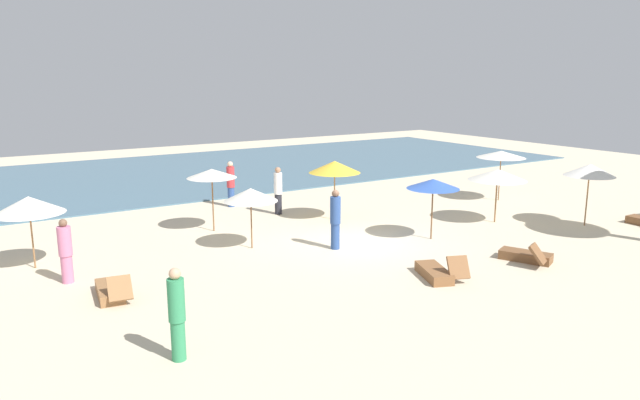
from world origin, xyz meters
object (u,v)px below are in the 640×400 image
at_px(umbrella_5, 498,175).
at_px(person_2, 66,251).
at_px(lounger_0, 111,291).
at_px(person_3, 231,184).
at_px(umbrella_7, 501,154).
at_px(umbrella_0, 29,205).
at_px(umbrella_6, 251,195).
at_px(lounger_1, 527,256).
at_px(person_0, 278,190).
at_px(person_1, 335,219).
at_px(lounger_3, 436,272).
at_px(umbrella_2, 335,167).
at_px(person_4, 177,314).
at_px(umbrella_4, 212,173).
at_px(umbrella_1, 590,170).
at_px(umbrella_3, 433,184).

bearing_deg(umbrella_5, person_2, 173.74).
distance_m(lounger_0, person_3, 10.63).
height_order(umbrella_7, lounger_0, umbrella_7).
bearing_deg(umbrella_0, umbrella_6, -14.36).
bearing_deg(umbrella_0, lounger_1, -30.12).
xyz_separation_m(person_0, person_3, (-1.03, 2.31, 0.01)).
distance_m(umbrella_7, lounger_0, 17.90).
relative_size(person_1, person_2, 1.10).
bearing_deg(lounger_1, person_0, 109.62).
distance_m(lounger_3, person_2, 10.10).
xyz_separation_m(lounger_3, person_3, (-1.05, 11.41, 0.83)).
relative_size(umbrella_2, person_4, 1.21).
relative_size(umbrella_4, umbrella_6, 1.14).
bearing_deg(lounger_3, umbrella_2, 78.99).
xyz_separation_m(umbrella_6, person_2, (-5.64, -0.24, -0.88)).
bearing_deg(lounger_1, umbrella_4, 128.06).
distance_m(umbrella_7, lounger_1, 9.24).
distance_m(person_1, person_2, 7.99).
xyz_separation_m(umbrella_4, umbrella_7, (12.86, -1.91, -0.02)).
xyz_separation_m(umbrella_5, lounger_0, (-14.29, -0.10, -1.67)).
bearing_deg(lounger_1, umbrella_0, 149.88).
distance_m(umbrella_5, person_1, 7.18).
height_order(umbrella_2, umbrella_6, umbrella_2).
relative_size(umbrella_2, person_3, 1.18).
bearing_deg(umbrella_5, lounger_3, -151.21).
height_order(umbrella_7, lounger_1, umbrella_7).
distance_m(umbrella_1, umbrella_3, 6.35).
distance_m(umbrella_4, person_0, 3.56).
bearing_deg(umbrella_3, person_2, 169.62).
xyz_separation_m(umbrella_0, lounger_3, (9.26, -6.96, -1.72)).
bearing_deg(umbrella_7, umbrella_3, -156.06).
distance_m(umbrella_4, lounger_0, 6.92).
height_order(umbrella_1, umbrella_7, umbrella_1).
relative_size(umbrella_3, person_0, 1.09).
height_order(umbrella_3, umbrella_6, umbrella_3).
relative_size(umbrella_4, person_2, 1.28).
bearing_deg(umbrella_4, umbrella_1, -29.39).
xyz_separation_m(umbrella_0, umbrella_4, (6.02, 1.10, 0.22)).
distance_m(person_0, person_2, 9.52).
relative_size(umbrella_2, person_0, 1.20).
relative_size(lounger_1, person_1, 0.91).
distance_m(umbrella_7, person_3, 11.95).
bearing_deg(umbrella_3, lounger_0, 178.24).
relative_size(lounger_1, person_3, 0.91).
height_order(umbrella_4, person_0, umbrella_4).
height_order(person_0, person_4, person_0).
bearing_deg(lounger_1, person_2, 155.47).
height_order(umbrella_5, lounger_0, umbrella_5).
bearing_deg(umbrella_2, person_0, 125.43).
height_order(umbrella_1, person_2, umbrella_1).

